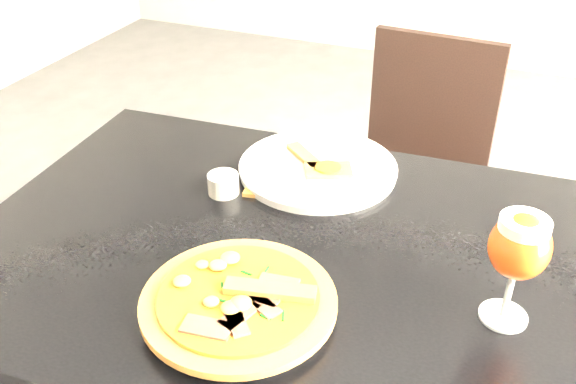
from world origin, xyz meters
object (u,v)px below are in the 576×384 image
at_px(chair_far, 415,173).
at_px(beer_glass, 520,247).
at_px(pizza, 240,299).
at_px(dining_table, 304,289).

height_order(chair_far, beer_glass, beer_glass).
xyz_separation_m(chair_far, pizza, (-0.08, -1.00, 0.31)).
bearing_deg(dining_table, pizza, -104.43).
distance_m(dining_table, chair_far, 0.84).
relative_size(pizza, beer_glass, 1.63).
xyz_separation_m(dining_table, chair_far, (0.04, 0.81, -0.19)).
xyz_separation_m(pizza, beer_glass, (0.37, 0.14, 0.11)).
bearing_deg(chair_far, beer_glass, -67.15).
bearing_deg(pizza, dining_table, 78.85).
relative_size(chair_far, beer_glass, 4.60).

